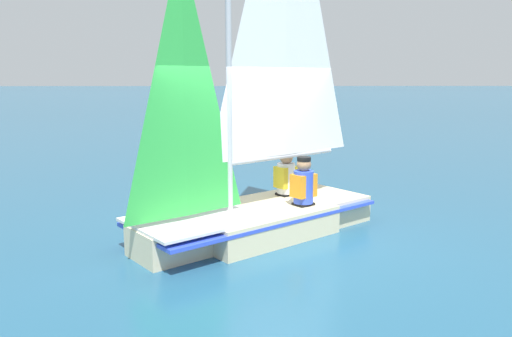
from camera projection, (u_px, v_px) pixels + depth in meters
name	position (u px, v px, depth m)	size (l,w,h in m)	color
ground_plane	(256.00, 234.00, 7.59)	(260.00, 260.00, 0.00)	#235675
sailboat_main	(258.00, 175.00, 7.45)	(3.90, 3.48, 6.10)	beige
sailor_helm	(303.00, 192.00, 7.63)	(0.43, 0.42, 1.16)	black
sailor_crew	(286.00, 182.00, 8.29)	(0.43, 0.42, 1.16)	black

